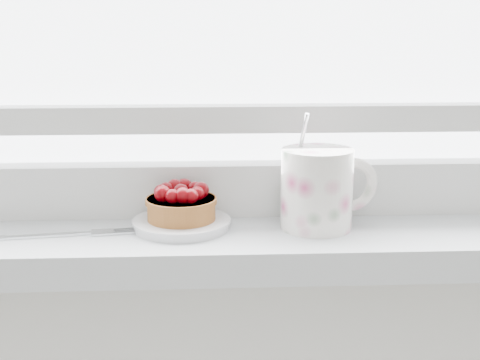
{
  "coord_description": "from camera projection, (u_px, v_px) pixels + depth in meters",
  "views": [
    {
      "loc": [
        0.0,
        1.09,
        1.2
      ],
      "look_at": [
        0.04,
        1.88,
        1.01
      ],
      "focal_mm": 50.0,
      "sensor_mm": 36.0,
      "label": 1
    }
  ],
  "objects": [
    {
      "name": "raspberry_tart",
      "position": [
        181.0,
        203.0,
        0.84
      ],
      "size": [
        0.09,
        0.09,
        0.05
      ],
      "color": "brown",
      "rests_on": "saucer"
    },
    {
      "name": "saucer",
      "position": [
        182.0,
        224.0,
        0.84
      ],
      "size": [
        0.12,
        0.12,
        0.01
      ],
      "primitive_type": "cylinder",
      "color": "silver",
      "rests_on": "windowsill"
    },
    {
      "name": "fork",
      "position": [
        64.0,
        234.0,
        0.82
      ],
      "size": [
        0.18,
        0.04,
        0.0
      ],
      "color": "silver",
      "rests_on": "windowsill"
    },
    {
      "name": "floral_mug",
      "position": [
        319.0,
        187.0,
        0.84
      ],
      "size": [
        0.14,
        0.11,
        0.15
      ],
      "color": "white",
      "rests_on": "windowsill"
    }
  ]
}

